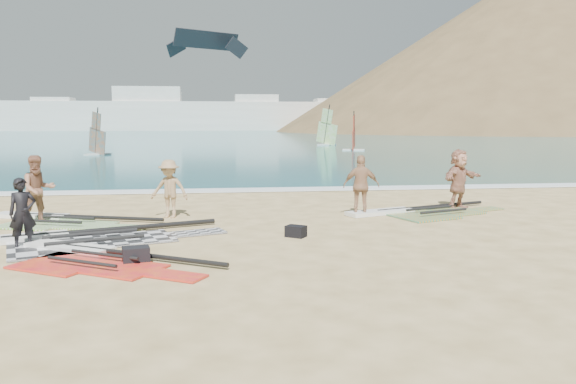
{
  "coord_description": "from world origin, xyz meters",
  "views": [
    {
      "loc": [
        -1.22,
        -10.48,
        2.87
      ],
      "look_at": [
        0.61,
        4.0,
        1.0
      ],
      "focal_mm": 35.0,
      "sensor_mm": 36.0,
      "label": 1
    }
  ],
  "objects": [
    {
      "name": "ground",
      "position": [
        0.0,
        0.0,
        0.0
      ],
      "size": [
        300.0,
        300.0,
        0.0
      ],
      "primitive_type": "plane",
      "color": "#E2C184",
      "rests_on": "ground"
    },
    {
      "name": "sea",
      "position": [
        0.0,
        132.0,
        0.0
      ],
      "size": [
        300.0,
        240.0,
        0.06
      ],
      "primitive_type": "cube",
      "color": "#0D565E",
      "rests_on": "ground"
    },
    {
      "name": "surf_line",
      "position": [
        0.0,
        12.3,
        0.0
      ],
      "size": [
        300.0,
        1.2,
        0.04
      ],
      "primitive_type": "cube",
      "color": "white",
      "rests_on": "ground"
    },
    {
      "name": "far_town",
      "position": [
        -15.72,
        150.0,
        4.49
      ],
      "size": [
        160.0,
        8.0,
        12.0
      ],
      "color": "white",
      "rests_on": "ground"
    },
    {
      "name": "headland_main",
      "position": [
        85.0,
        130.0,
        0.0
      ],
      "size": [
        143.0,
        143.0,
        45.0
      ],
      "primitive_type": "cone",
      "color": "brown",
      "rests_on": "ground"
    },
    {
      "name": "rig_grey",
      "position": [
        -4.78,
        3.19,
        0.05
      ],
      "size": [
        6.65,
        3.83,
        0.21
      ],
      "rotation": [
        0.0,
        0.0,
        0.34
      ],
      "color": "#242427",
      "rests_on": "ground"
    },
    {
      "name": "rig_green",
      "position": [
        -5.87,
        5.93,
        0.05
      ],
      "size": [
        5.14,
        3.04,
        0.2
      ],
      "rotation": [
        0.0,
        0.0,
        -0.33
      ],
      "color": "#5AA929",
      "rests_on": "ground"
    },
    {
      "name": "rig_orange",
      "position": [
        4.86,
        5.97,
        0.05
      ],
      "size": [
        5.37,
        3.12,
        0.2
      ],
      "rotation": [
        0.0,
        0.0,
        0.35
      ],
      "color": "orange",
      "rests_on": "ground"
    },
    {
      "name": "rig_red",
      "position": [
        -3.86,
        1.3,
        0.05
      ],
      "size": [
        4.55,
        3.77,
        0.2
      ],
      "rotation": [
        0.0,
        0.0,
        -0.54
      ],
      "color": "red",
      "rests_on": "ground"
    },
    {
      "name": "gear_bag_near",
      "position": [
        -2.88,
        0.87,
        0.17
      ],
      "size": [
        0.6,
        0.49,
        0.34
      ],
      "primitive_type": "cube",
      "rotation": [
        0.0,
        0.0,
        0.22
      ],
      "color": "black",
      "rests_on": "ground"
    },
    {
      "name": "gear_bag_far",
      "position": [
        0.68,
        3.03,
        0.14
      ],
      "size": [
        0.57,
        0.54,
        0.28
      ],
      "primitive_type": "cube",
      "rotation": [
        0.0,
        0.0,
        -0.62
      ],
      "color": "black",
      "rests_on": "ground"
    },
    {
      "name": "person_wetsuit",
      "position": [
        -5.57,
        2.55,
        0.8
      ],
      "size": [
        0.7,
        0.61,
        1.6
      ],
      "primitive_type": "imported",
      "rotation": [
        0.0,
        0.0,
        0.49
      ],
      "color": "black",
      "rests_on": "ground"
    },
    {
      "name": "beachgoer_left",
      "position": [
        -6.19,
        5.77,
        0.95
      ],
      "size": [
        1.17,
        1.12,
        1.91
      ],
      "primitive_type": "imported",
      "rotation": [
        0.0,
        0.0,
        0.6
      ],
      "color": "#9D664B",
      "rests_on": "ground"
    },
    {
      "name": "beachgoer_mid",
      "position": [
        -2.64,
        6.25,
        0.86
      ],
      "size": [
        1.25,
        0.92,
        1.72
      ],
      "primitive_type": "imported",
      "rotation": [
        0.0,
        0.0,
        -0.27
      ],
      "color": "tan",
      "rests_on": "ground"
    },
    {
      "name": "beachgoer_back",
      "position": [
        3.05,
        5.81,
        0.92
      ],
      "size": [
        1.14,
        0.64,
        1.84
      ],
      "primitive_type": "imported",
      "rotation": [
        0.0,
        0.0,
        2.96
      ],
      "color": "tan",
      "rests_on": "ground"
    },
    {
      "name": "beachgoer_right",
      "position": [
        6.58,
        6.84,
        0.97
      ],
      "size": [
        1.84,
        1.45,
        1.95
      ],
      "primitive_type": "imported",
      "rotation": [
        0.0,
        0.0,
        0.56
      ],
      "color": "tan",
      "rests_on": "ground"
    },
    {
      "name": "windsurfer_left",
      "position": [
        -10.98,
        37.2,
        1.19
      ],
      "size": [
        2.03,
        2.01,
        3.97
      ],
      "rotation": [
        0.0,
        0.0,
        0.74
      ],
      "color": "white",
      "rests_on": "ground"
    },
    {
      "name": "windsurfer_centre",
      "position": [
        11.7,
        41.82,
        1.15
      ],
      "size": [
        2.15,
        2.42,
        3.78
      ],
      "rotation": [
        0.0,
        0.0,
        -0.33
      ],
      "color": "white",
      "rests_on": "ground"
    },
    {
      "name": "windsurfer_right",
      "position": [
        11.32,
        53.17,
        1.35
      ],
      "size": [
        2.47,
        2.48,
        4.71
      ],
      "rotation": [
        0.0,
        0.0,
        0.69
      ],
      "color": "white",
      "rests_on": "ground"
    },
    {
      "name": "kitesurf_kite",
      "position": [
        -2.06,
        45.28,
        10.32
      ],
      "size": [
        7.02,
        4.35,
        2.55
      ],
      "rotation": [
        0.0,
        0.0,
        0.52
      ],
      "color": "black",
      "rests_on": "ground"
    }
  ]
}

